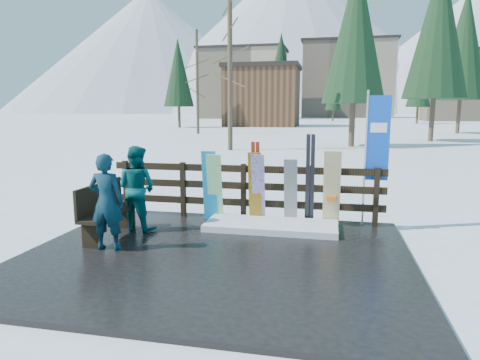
% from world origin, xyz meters
% --- Properties ---
extents(ground, '(700.00, 700.00, 0.00)m').
position_xyz_m(ground, '(0.00, 0.00, 0.00)').
color(ground, white).
rests_on(ground, ground).
extents(deck, '(6.00, 5.00, 0.08)m').
position_xyz_m(deck, '(0.00, 0.00, 0.04)').
color(deck, black).
rests_on(deck, ground).
extents(fence, '(5.60, 0.10, 1.15)m').
position_xyz_m(fence, '(0.00, 2.20, 0.74)').
color(fence, black).
rests_on(fence, deck).
extents(snow_patch, '(2.48, 1.00, 0.12)m').
position_xyz_m(snow_patch, '(0.66, 1.60, 0.14)').
color(snow_patch, white).
rests_on(snow_patch, deck).
extents(bench, '(0.41, 1.50, 0.97)m').
position_xyz_m(bench, '(-2.12, 0.46, 0.60)').
color(bench, black).
rests_on(bench, deck).
extents(snowboard_0, '(0.29, 0.20, 1.43)m').
position_xyz_m(snowboard_0, '(-0.65, 1.98, 0.79)').
color(snowboard_0, '#138ACB').
rests_on(snowboard_0, deck).
extents(snowboard_1, '(0.30, 0.23, 1.36)m').
position_xyz_m(snowboard_1, '(-0.55, 1.98, 0.76)').
color(snowboard_1, white).
rests_on(snowboard_1, deck).
extents(snowboard_2, '(0.26, 0.25, 1.42)m').
position_xyz_m(snowboard_2, '(0.28, 1.98, 0.79)').
color(snowboard_2, '#F4A30F').
rests_on(snowboard_2, deck).
extents(snowboard_3, '(0.26, 0.29, 1.38)m').
position_xyz_m(snowboard_3, '(0.34, 1.98, 0.77)').
color(snowboard_3, white).
rests_on(snowboard_3, deck).
extents(snowboard_4, '(0.25, 0.31, 1.31)m').
position_xyz_m(snowboard_4, '(0.98, 1.98, 0.73)').
color(snowboard_4, black).
rests_on(snowboard_4, deck).
extents(snowboard_5, '(0.32, 0.37, 1.48)m').
position_xyz_m(snowboard_5, '(1.76, 1.98, 0.82)').
color(snowboard_5, silver).
rests_on(snowboard_5, deck).
extents(ski_pair_a, '(0.16, 0.22, 1.62)m').
position_xyz_m(ski_pair_a, '(0.28, 2.05, 0.89)').
color(ski_pair_a, '#9F2513').
rests_on(ski_pair_a, deck).
extents(ski_pair_b, '(0.17, 0.28, 1.78)m').
position_xyz_m(ski_pair_b, '(1.34, 2.05, 0.97)').
color(ski_pair_b, black).
rests_on(ski_pair_b, deck).
extents(rental_flag, '(0.45, 0.04, 2.60)m').
position_xyz_m(rental_flag, '(2.54, 2.25, 1.69)').
color(rental_flag, silver).
rests_on(rental_flag, deck).
extents(person_front, '(0.60, 0.41, 1.56)m').
position_xyz_m(person_front, '(-1.75, -0.14, 0.86)').
color(person_front, '#0D3F45').
rests_on(person_front, deck).
extents(person_back, '(0.87, 0.74, 1.58)m').
position_xyz_m(person_back, '(-1.80, 1.05, 0.87)').
color(person_back, '#065255').
rests_on(person_back, deck).
extents(resort_buildings, '(73.00, 87.60, 22.60)m').
position_xyz_m(resort_buildings, '(1.03, 115.41, 9.81)').
color(resort_buildings, tan).
rests_on(resort_buildings, ground).
extents(trees, '(42.11, 68.76, 13.13)m').
position_xyz_m(trees, '(3.56, 47.69, 6.00)').
color(trees, '#382B1E').
rests_on(trees, ground).
extents(mountains, '(520.00, 260.00, 120.00)m').
position_xyz_m(mountains, '(-10.50, 328.41, 50.20)').
color(mountains, white).
rests_on(mountains, ground).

